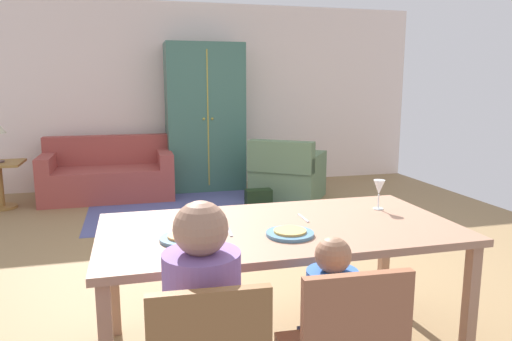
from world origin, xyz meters
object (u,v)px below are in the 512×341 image
object	(u,v)px
couch	(109,176)
armchair	(287,176)
plate_near_man	(185,239)
armoire	(205,117)
wine_glass	(379,188)
handbag	(258,200)
plate_near_child	(290,234)
dining_table	(279,237)

from	to	relation	value
couch	armchair	size ratio (longest dim) A/B	1.42
plate_near_man	armoire	world-z (taller)	armoire
wine_glass	armoire	xyz separation A→B (m)	(-0.44, 4.28, 0.16)
armchair	wine_glass	bearing A→B (deg)	-98.70
wine_glass	handbag	world-z (taller)	wine_glass
armoire	handbag	distance (m)	1.73
wine_glass	armoire	distance (m)	4.31
armoire	couch	bearing A→B (deg)	-169.80
couch	armchair	world-z (taller)	same
plate_near_child	armoire	xyz separation A→B (m)	(0.27, 4.64, 0.28)
plate_near_child	plate_near_man	bearing A→B (deg)	173.64
couch	armoire	world-z (taller)	armoire
plate_near_man	couch	bearing A→B (deg)	97.40
wine_glass	armchair	world-z (taller)	wine_glass
couch	handbag	world-z (taller)	couch
dining_table	couch	distance (m)	4.38
plate_near_man	wine_glass	world-z (taller)	wine_glass
plate_near_man	wine_glass	bearing A→B (deg)	13.57
plate_near_child	armoire	distance (m)	4.66
plate_near_child	wine_glass	xyz separation A→B (m)	(0.70, 0.36, 0.12)
plate_near_child	armchair	size ratio (longest dim) A/B	0.21
plate_near_child	armchair	distance (m)	3.92
couch	handbag	bearing A→B (deg)	-32.77
plate_near_man	handbag	bearing A→B (deg)	68.77
couch	plate_near_child	bearing A→B (deg)	-75.94
armchair	armoire	size ratio (longest dim) A/B	0.57
armoire	handbag	size ratio (longest dim) A/B	6.56
plate_near_man	couch	size ratio (longest dim) A/B	0.15
armchair	plate_near_man	bearing A→B (deg)	-115.75
dining_table	plate_near_child	world-z (taller)	plate_near_child
wine_glass	plate_near_man	bearing A→B (deg)	-166.43
handbag	plate_near_man	bearing A→B (deg)	-111.23
plate_near_man	wine_glass	size ratio (longest dim) A/B	1.34
armchair	armoire	distance (m)	1.53
dining_table	wine_glass	xyz separation A→B (m)	(0.70, 0.18, 0.20)
wine_glass	couch	world-z (taller)	wine_glass
plate_near_man	dining_table	bearing A→B (deg)	12.56
plate_near_man	couch	xyz separation A→B (m)	(-0.56, 4.34, -0.47)
armchair	dining_table	bearing A→B (deg)	-109.07
wine_glass	dining_table	bearing A→B (deg)	-165.67
dining_table	armchair	bearing A→B (deg)	70.93
couch	handbag	distance (m)	2.15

